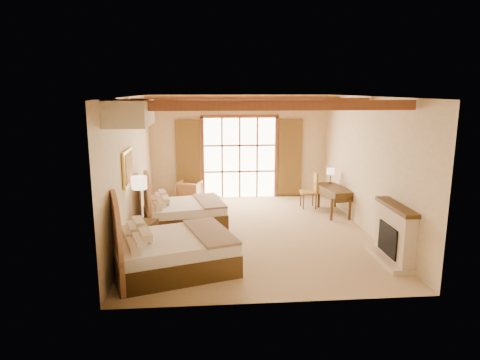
{
  "coord_description": "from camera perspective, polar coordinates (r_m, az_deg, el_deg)",
  "views": [
    {
      "loc": [
        -1.1,
        -9.73,
        3.35
      ],
      "look_at": [
        -0.26,
        0.2,
        1.24
      ],
      "focal_mm": 32.0,
      "sensor_mm": 36.0,
      "label": 1
    }
  ],
  "objects": [
    {
      "name": "fireplace",
      "position": [
        9.03,
        19.8,
        -7.1
      ],
      "size": [
        0.46,
        1.4,
        1.16
      ],
      "color": "beige",
      "rests_on": "ground"
    },
    {
      "name": "desk_chair",
      "position": [
        12.49,
        9.22,
        -2.24
      ],
      "size": [
        0.49,
        0.49,
        1.03
      ],
      "rotation": [
        0.0,
        0.0,
        -0.08
      ],
      "color": "olive",
      "rests_on": "floor"
    },
    {
      "name": "wall_back",
      "position": [
        13.39,
        -0.07,
        4.45
      ],
      "size": [
        5.5,
        0.0,
        5.5
      ],
      "primitive_type": "plane",
      "rotation": [
        1.57,
        0.0,
        0.0
      ],
      "color": "beige",
      "rests_on": "ground"
    },
    {
      "name": "painting",
      "position": [
        9.26,
        -14.71,
        1.62
      ],
      "size": [
        0.06,
        0.95,
        0.75
      ],
      "color": "#E0C84B",
      "rests_on": "wall_left"
    },
    {
      "name": "bed_far",
      "position": [
        10.83,
        -8.19,
        -4.06
      ],
      "size": [
        2.2,
        1.81,
        1.27
      ],
      "rotation": [
        0.0,
        0.0,
        0.21
      ],
      "color": "#4A3115",
      "rests_on": "floor"
    },
    {
      "name": "french_doors",
      "position": [
        13.39,
        -0.05,
        2.93
      ],
      "size": [
        3.95,
        0.08,
        2.6
      ],
      "color": "white",
      "rests_on": "ground"
    },
    {
      "name": "floor",
      "position": [
        10.35,
        1.56,
        -6.93
      ],
      "size": [
        7.0,
        7.0,
        0.0
      ],
      "primitive_type": "plane",
      "color": "tan",
      "rests_on": "ground"
    },
    {
      "name": "floor_lamp",
      "position": [
        9.39,
        -13.27,
        -0.91
      ],
      "size": [
        0.33,
        0.33,
        1.54
      ],
      "color": "#342715",
      "rests_on": "floor"
    },
    {
      "name": "bed_near",
      "position": [
        8.23,
        -10.05,
        -8.99
      ],
      "size": [
        2.63,
        2.21,
        1.44
      ],
      "rotation": [
        0.0,
        0.0,
        0.3
      ],
      "color": "#4A3115",
      "rests_on": "floor"
    },
    {
      "name": "wall_right",
      "position": [
        10.61,
        16.54,
        1.97
      ],
      "size": [
        0.0,
        7.0,
        7.0
      ],
      "primitive_type": "plane",
      "rotation": [
        1.57,
        0.0,
        -1.57
      ],
      "color": "beige",
      "rests_on": "ground"
    },
    {
      "name": "desk_lamp",
      "position": [
        12.41,
        12.0,
        1.06
      ],
      "size": [
        0.21,
        0.21,
        0.43
      ],
      "color": "#342715",
      "rests_on": "desk"
    },
    {
      "name": "nightstand",
      "position": [
        9.41,
        -12.8,
        -7.2
      ],
      "size": [
        0.65,
        0.65,
        0.62
      ],
      "primitive_type": "cube",
      "rotation": [
        0.0,
        0.0,
        -0.32
      ],
      "color": "#4A3115",
      "rests_on": "floor"
    },
    {
      "name": "ceiling_beams",
      "position": [
        9.8,
        1.66,
        10.37
      ],
      "size": [
        5.39,
        4.6,
        0.18
      ],
      "primitive_type": null,
      "color": "brown",
      "rests_on": "ceiling"
    },
    {
      "name": "ceiling",
      "position": [
        9.8,
        1.66,
        11.07
      ],
      "size": [
        7.0,
        7.0,
        0.0
      ],
      "primitive_type": "plane",
      "rotation": [
        3.14,
        0.0,
        0.0
      ],
      "color": "#B87C3C",
      "rests_on": "ground"
    },
    {
      "name": "wall_left",
      "position": [
        10.03,
        -14.22,
        1.54
      ],
      "size": [
        0.0,
        7.0,
        7.0
      ],
      "primitive_type": "plane",
      "rotation": [
        1.57,
        0.0,
        1.57
      ],
      "color": "beige",
      "rests_on": "ground"
    },
    {
      "name": "ottoman",
      "position": [
        12.4,
        -4.18,
        -2.86
      ],
      "size": [
        0.65,
        0.65,
        0.37
      ],
      "primitive_type": "cube",
      "rotation": [
        0.0,
        0.0,
        0.35
      ],
      "color": "tan",
      "rests_on": "floor"
    },
    {
      "name": "canopy_valance",
      "position": [
        7.85,
        -14.5,
        8.66
      ],
      "size": [
        0.7,
        1.4,
        0.45
      ],
      "primitive_type": "cube",
      "color": "beige",
      "rests_on": "ceiling"
    },
    {
      "name": "armchair",
      "position": [
        13.11,
        -6.79,
        -1.51
      ],
      "size": [
        0.85,
        0.86,
        0.63
      ],
      "primitive_type": "imported",
      "rotation": [
        0.0,
        0.0,
        -3.43
      ],
      "color": "#A67145",
      "rests_on": "floor"
    },
    {
      "name": "desk",
      "position": [
        12.04,
        12.38,
        -2.54
      ],
      "size": [
        0.78,
        1.44,
        0.73
      ],
      "rotation": [
        0.0,
        0.0,
        0.15
      ],
      "color": "#4A3115",
      "rests_on": "floor"
    }
  ]
}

